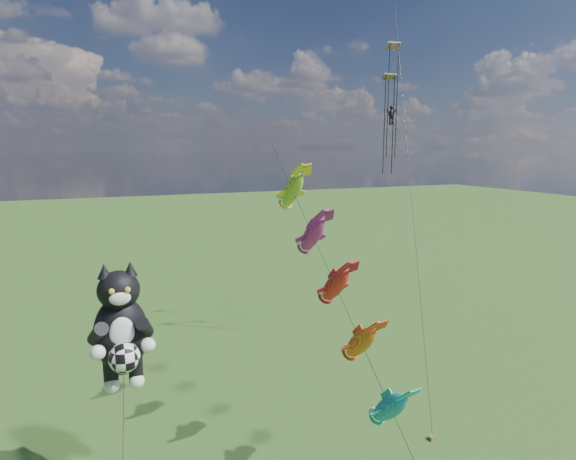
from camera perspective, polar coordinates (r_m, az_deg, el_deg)
name	(u,v)px	position (r m, az deg, el deg)	size (l,w,h in m)	color
cat_kite_rig	(121,327)	(23.60, -19.19, -10.80)	(2.78, 4.31, 10.98)	brown
fish_windsock_rig	(335,286)	(24.71, 5.64, -6.57)	(2.22, 15.88, 16.24)	brown
parafoil_rig	(392,109)	(40.16, 12.28, 13.85)	(8.00, 16.17, 27.26)	brown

